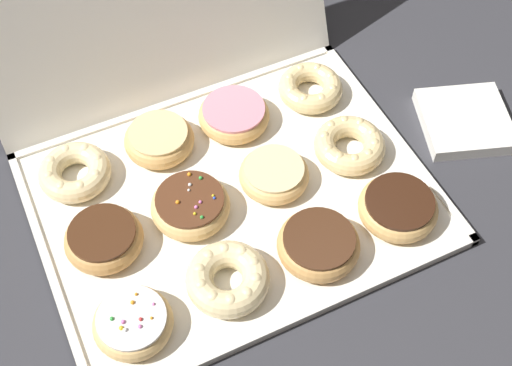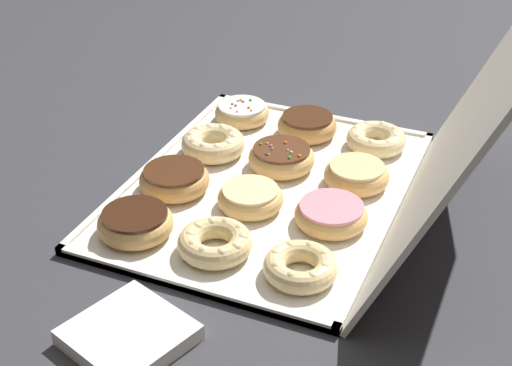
# 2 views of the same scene
# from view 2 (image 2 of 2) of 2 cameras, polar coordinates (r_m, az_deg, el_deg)

# --- Properties ---
(ground_plane) EXTENTS (3.00, 3.00, 0.00)m
(ground_plane) POSITION_cam_2_polar(r_m,az_deg,el_deg) (1.28, 0.80, -0.63)
(ground_plane) COLOR #333338
(donut_box) EXTENTS (0.58, 0.44, 0.01)m
(donut_box) POSITION_cam_2_polar(r_m,az_deg,el_deg) (1.28, 0.80, -0.43)
(donut_box) COLOR silver
(donut_box) RESTS_ON ground
(box_lid_open) EXTENTS (0.58, 0.19, 0.42)m
(box_lid_open) POSITION_cam_2_polar(r_m,az_deg,el_deg) (1.11, 16.08, 5.05)
(box_lid_open) COLOR silver
(box_lid_open) RESTS_ON ground
(sprinkle_donut_0) EXTENTS (0.11, 0.11, 0.04)m
(sprinkle_donut_0) POSITION_cam_2_polar(r_m,az_deg,el_deg) (1.48, -1.06, 5.34)
(sprinkle_donut_0) COLOR #E5B770
(sprinkle_donut_0) RESTS_ON donut_box
(cruller_donut_1) EXTENTS (0.12, 0.12, 0.04)m
(cruller_donut_1) POSITION_cam_2_polar(r_m,az_deg,el_deg) (1.37, -3.24, 3.03)
(cruller_donut_1) COLOR beige
(cruller_donut_1) RESTS_ON donut_box
(chocolate_frosted_donut_2) EXTENTS (0.12, 0.12, 0.04)m
(chocolate_frosted_donut_2) POSITION_cam_2_polar(r_m,az_deg,el_deg) (1.26, -6.17, 0.29)
(chocolate_frosted_donut_2) COLOR tan
(chocolate_frosted_donut_2) RESTS_ON donut_box
(chocolate_frosted_donut_3) EXTENTS (0.12, 0.12, 0.04)m
(chocolate_frosted_donut_3) POSITION_cam_2_polar(r_m,az_deg,el_deg) (1.17, -9.07, -2.96)
(chocolate_frosted_donut_3) COLOR tan
(chocolate_frosted_donut_3) RESTS_ON donut_box
(chocolate_frosted_donut_4) EXTENTS (0.11, 0.11, 0.04)m
(chocolate_frosted_donut_4) POSITION_cam_2_polar(r_m,az_deg,el_deg) (1.43, 3.95, 4.36)
(chocolate_frosted_donut_4) COLOR tan
(chocolate_frosted_donut_4) RESTS_ON donut_box
(sprinkle_donut_5) EXTENTS (0.12, 0.12, 0.04)m
(sprinkle_donut_5) POSITION_cam_2_polar(r_m,az_deg,el_deg) (1.32, 1.83, 1.97)
(sprinkle_donut_5) COLOR #E5B770
(sprinkle_donut_5) RESTS_ON donut_box
(glazed_ring_donut_6) EXTENTS (0.11, 0.11, 0.03)m
(glazed_ring_donut_6) POSITION_cam_2_polar(r_m,az_deg,el_deg) (1.21, -0.31, -1.13)
(glazed_ring_donut_6) COLOR #E5B770
(glazed_ring_donut_6) RESTS_ON donut_box
(cruller_donut_7) EXTENTS (0.11, 0.11, 0.04)m
(cruller_donut_7) POSITION_cam_2_polar(r_m,az_deg,el_deg) (1.12, -2.99, -4.49)
(cruller_donut_7) COLOR #EACC8C
(cruller_donut_7) RESTS_ON donut_box
(cruller_donut_8) EXTENTS (0.11, 0.11, 0.04)m
(cruller_donut_8) POSITION_cam_2_polar(r_m,az_deg,el_deg) (1.40, 9.04, 3.30)
(cruller_donut_8) COLOR beige
(cruller_donut_8) RESTS_ON donut_box
(glazed_ring_donut_9) EXTENTS (0.11, 0.11, 0.04)m
(glazed_ring_donut_9) POSITION_cam_2_polar(r_m,az_deg,el_deg) (1.28, 7.59, 0.63)
(glazed_ring_donut_9) COLOR tan
(glazed_ring_donut_9) RESTS_ON donut_box
(pink_frosted_donut_10) EXTENTS (0.12, 0.12, 0.03)m
(pink_frosted_donut_10) POSITION_cam_2_polar(r_m,az_deg,el_deg) (1.18, 5.69, -2.35)
(pink_frosted_donut_10) COLOR tan
(pink_frosted_donut_10) RESTS_ON donut_box
(cruller_donut_11) EXTENTS (0.11, 0.11, 0.03)m
(cruller_donut_11) POSITION_cam_2_polar(r_m,az_deg,el_deg) (1.07, 3.37, -6.27)
(cruller_donut_11) COLOR #EACC8C
(cruller_donut_11) RESTS_ON donut_box
(napkin_stack) EXTENTS (0.18, 0.18, 0.02)m
(napkin_stack) POSITION_cam_2_polar(r_m,az_deg,el_deg) (1.00, -9.57, -11.22)
(napkin_stack) COLOR white
(napkin_stack) RESTS_ON ground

